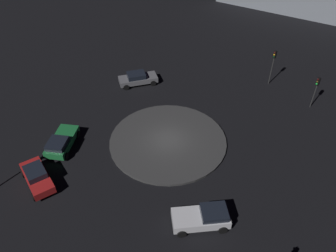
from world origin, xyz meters
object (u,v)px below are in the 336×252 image
at_px(car_grey, 138,78).
at_px(traffic_light_south, 273,61).
at_px(traffic_light_southwest_near, 317,86).
at_px(car_red, 37,177).
at_px(car_white, 203,217).
at_px(car_green, 61,142).

height_order(car_grey, traffic_light_south, traffic_light_south).
height_order(car_grey, traffic_light_southwest_near, traffic_light_southwest_near).
distance_m(traffic_light_southwest_near, traffic_light_south, 5.93).
relative_size(car_red, traffic_light_southwest_near, 1.20).
relative_size(car_white, car_grey, 0.92).
bearing_deg(car_red, car_green, -46.91).
xyz_separation_m(car_grey, traffic_light_south, (-11.55, -10.93, 2.34)).
xyz_separation_m(car_red, traffic_light_southwest_near, (-11.98, -26.35, 1.88)).
bearing_deg(traffic_light_south, car_green, -13.46).
bearing_deg(car_grey, car_red, -131.30).
distance_m(car_white, car_red, 14.27).
height_order(car_green, car_red, car_red).
relative_size(car_white, traffic_light_south, 1.02).
distance_m(car_red, traffic_light_south, 28.20).
distance_m(car_grey, traffic_light_southwest_near, 20.06).
bearing_deg(traffic_light_south, car_white, 23.60).
distance_m(car_green, traffic_light_southwest_near, 26.71).
bearing_deg(car_grey, car_white, -88.35).
relative_size(car_grey, traffic_light_south, 1.11).
distance_m(car_green, car_grey, 13.03).
height_order(car_grey, car_red, car_red).
bearing_deg(traffic_light_southwest_near, car_grey, -33.55).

